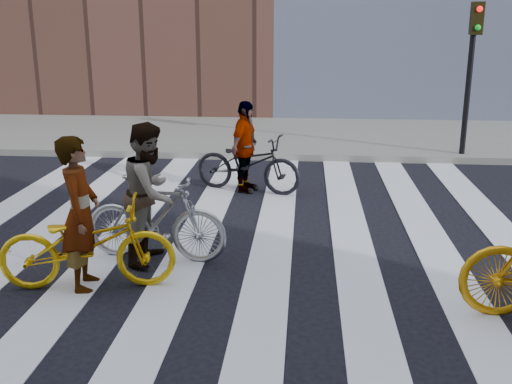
# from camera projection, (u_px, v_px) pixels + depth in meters

# --- Properties ---
(ground) EXTENTS (100.00, 100.00, 0.00)m
(ground) POSITION_uv_depth(u_px,v_px,m) (233.00, 242.00, 8.34)
(ground) COLOR black
(ground) RESTS_ON ground
(sidewalk_far) EXTENTS (100.00, 5.00, 0.15)m
(sidewalk_far) POSITION_uv_depth(u_px,v_px,m) (268.00, 136.00, 15.50)
(sidewalk_far) COLOR gray
(sidewalk_far) RESTS_ON ground
(zebra_crosswalk) EXTENTS (8.25, 10.00, 0.01)m
(zebra_crosswalk) POSITION_uv_depth(u_px,v_px,m) (233.00, 241.00, 8.34)
(zebra_crosswalk) COLOR white
(zebra_crosswalk) RESTS_ON ground
(traffic_signal) EXTENTS (0.22, 0.42, 3.33)m
(traffic_signal) POSITION_uv_depth(u_px,v_px,m) (472.00, 54.00, 12.45)
(traffic_signal) COLOR black
(traffic_signal) RESTS_ON ground
(bike_yellow_left) EXTENTS (2.07, 0.99, 1.04)m
(bike_yellow_left) POSITION_uv_depth(u_px,v_px,m) (87.00, 244.00, 6.79)
(bike_yellow_left) COLOR yellow
(bike_yellow_left) RESTS_ON ground
(bike_silver_mid) EXTENTS (1.90, 0.72, 1.11)m
(bike_silver_mid) POSITION_uv_depth(u_px,v_px,m) (155.00, 218.00, 7.57)
(bike_silver_mid) COLOR #A9ADB3
(bike_silver_mid) RESTS_ON ground
(bike_dark_rear) EXTENTS (2.08, 1.23, 1.03)m
(bike_dark_rear) POSITION_uv_depth(u_px,v_px,m) (248.00, 163.00, 10.64)
(bike_dark_rear) COLOR black
(bike_dark_rear) RESTS_ON ground
(rider_left) EXTENTS (0.52, 0.71, 1.77)m
(rider_left) POSITION_uv_depth(u_px,v_px,m) (80.00, 214.00, 6.69)
(rider_left) COLOR slate
(rider_left) RESTS_ON ground
(rider_mid) EXTENTS (0.76, 0.93, 1.78)m
(rider_mid) POSITION_uv_depth(u_px,v_px,m) (150.00, 193.00, 7.48)
(rider_mid) COLOR slate
(rider_mid) RESTS_ON ground
(rider_rear) EXTENTS (0.66, 1.03, 1.63)m
(rider_rear) POSITION_uv_depth(u_px,v_px,m) (245.00, 147.00, 10.56)
(rider_rear) COLOR slate
(rider_rear) RESTS_ON ground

